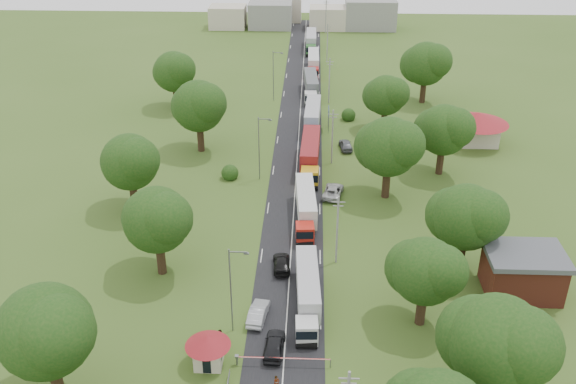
# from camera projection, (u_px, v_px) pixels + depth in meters

# --- Properties ---
(ground) EXTENTS (260.00, 260.00, 0.00)m
(ground) POSITION_uv_depth(u_px,v_px,m) (292.00, 231.00, 83.86)
(ground) COLOR #39551C
(ground) RESTS_ON ground
(road) EXTENTS (8.00, 200.00, 0.04)m
(road) POSITION_uv_depth(u_px,v_px,m) (297.00, 165.00, 101.52)
(road) COLOR black
(road) RESTS_ON ground
(boom_barrier) EXTENTS (9.22, 0.35, 1.18)m
(boom_barrier) POSITION_uv_depth(u_px,v_px,m) (269.00, 359.00, 61.41)
(boom_barrier) COLOR slate
(boom_barrier) RESTS_ON ground
(guard_booth) EXTENTS (4.40, 4.40, 3.45)m
(guard_booth) POSITION_uv_depth(u_px,v_px,m) (208.00, 347.00, 61.02)
(guard_booth) COLOR beige
(guard_booth) RESTS_ON ground
(info_sign) EXTENTS (0.12, 3.10, 4.10)m
(info_sign) POSITION_uv_depth(u_px,v_px,m) (329.00, 114.00, 113.17)
(info_sign) COLOR slate
(info_sign) RESTS_ON ground
(pole_1) EXTENTS (1.60, 0.24, 9.00)m
(pole_1) POSITION_uv_depth(u_px,v_px,m) (337.00, 229.00, 75.29)
(pole_1) COLOR gray
(pole_1) RESTS_ON ground
(pole_2) EXTENTS (1.60, 0.24, 9.00)m
(pole_2) POSITION_uv_depth(u_px,v_px,m) (332.00, 136.00, 100.01)
(pole_2) COLOR gray
(pole_2) RESTS_ON ground
(pole_3) EXTENTS (1.60, 0.24, 9.00)m
(pole_3) POSITION_uv_depth(u_px,v_px,m) (329.00, 80.00, 124.74)
(pole_3) COLOR gray
(pole_3) RESTS_ON ground
(pole_4) EXTENTS (1.60, 0.24, 9.00)m
(pole_4) POSITION_uv_depth(u_px,v_px,m) (327.00, 42.00, 149.46)
(pole_4) COLOR gray
(pole_4) RESTS_ON ground
(pole_5) EXTENTS (1.60, 0.24, 9.00)m
(pole_5) POSITION_uv_depth(u_px,v_px,m) (326.00, 16.00, 174.19)
(pole_5) COLOR gray
(pole_5) RESTS_ON ground
(lamp_0) EXTENTS (2.03, 0.22, 10.00)m
(lamp_0) POSITION_uv_depth(u_px,v_px,m) (232.00, 287.00, 63.79)
(lamp_0) COLOR slate
(lamp_0) RESTS_ON ground
(lamp_1) EXTENTS (2.03, 0.22, 10.00)m
(lamp_1) POSITION_uv_depth(u_px,v_px,m) (260.00, 145.00, 94.70)
(lamp_1) COLOR slate
(lamp_1) RESTS_ON ground
(lamp_2) EXTENTS (2.03, 0.22, 10.00)m
(lamp_2) POSITION_uv_depth(u_px,v_px,m) (274.00, 73.00, 125.60)
(lamp_2) COLOR slate
(lamp_2) RESTS_ON ground
(tree_1) EXTENTS (9.60, 9.60, 12.05)m
(tree_1) POSITION_uv_depth(u_px,v_px,m) (497.00, 342.00, 53.20)
(tree_1) COLOR #382616
(tree_1) RESTS_ON ground
(tree_2) EXTENTS (8.00, 8.00, 10.10)m
(tree_2) POSITION_uv_depth(u_px,v_px,m) (425.00, 270.00, 64.50)
(tree_2) COLOR #382616
(tree_2) RESTS_ON ground
(tree_3) EXTENTS (8.80, 8.80, 11.07)m
(tree_3) POSITION_uv_depth(u_px,v_px,m) (466.00, 216.00, 72.84)
(tree_3) COLOR #382616
(tree_3) RESTS_ON ground
(tree_4) EXTENTS (9.60, 9.60, 12.05)m
(tree_4) POSITION_uv_depth(u_px,v_px,m) (389.00, 146.00, 88.70)
(tree_4) COLOR #382616
(tree_4) RESTS_ON ground
(tree_5) EXTENTS (8.80, 8.80, 11.07)m
(tree_5) POSITION_uv_depth(u_px,v_px,m) (444.00, 130.00, 95.72)
(tree_5) COLOR #382616
(tree_5) RESTS_ON ground
(tree_6) EXTENTS (8.00, 8.00, 10.10)m
(tree_6) POSITION_uv_depth(u_px,v_px,m) (386.00, 95.00, 111.27)
(tree_6) COLOR #382616
(tree_6) RESTS_ON ground
(tree_7) EXTENTS (9.60, 9.60, 12.05)m
(tree_7) POSITION_uv_depth(u_px,v_px,m) (426.00, 63.00, 123.63)
(tree_7) COLOR #382616
(tree_7) RESTS_ON ground
(tree_9) EXTENTS (9.60, 9.60, 12.05)m
(tree_9) POSITION_uv_depth(u_px,v_px,m) (46.00, 330.00, 54.56)
(tree_9) COLOR #382616
(tree_9) RESTS_ON ground
(tree_10) EXTENTS (8.80, 8.80, 11.07)m
(tree_10) POSITION_uv_depth(u_px,v_px,m) (157.00, 219.00, 72.32)
(tree_10) COLOR #382616
(tree_10) RESTS_ON ground
(tree_11) EXTENTS (8.80, 8.80, 11.07)m
(tree_11) POSITION_uv_depth(u_px,v_px,m) (130.00, 161.00, 85.82)
(tree_11) COLOR #382616
(tree_11) RESTS_ON ground
(tree_12) EXTENTS (9.60, 9.60, 12.05)m
(tree_12) POSITION_uv_depth(u_px,v_px,m) (199.00, 106.00, 102.98)
(tree_12) COLOR #382616
(tree_12) RESTS_ON ground
(tree_13) EXTENTS (8.80, 8.80, 11.07)m
(tree_13) POSITION_uv_depth(u_px,v_px,m) (174.00, 71.00, 121.21)
(tree_13) COLOR #382616
(tree_13) RESTS_ON ground
(house_brick) EXTENTS (8.60, 6.60, 5.20)m
(house_brick) POSITION_uv_depth(u_px,v_px,m) (523.00, 272.00, 71.09)
(house_brick) COLOR maroon
(house_brick) RESTS_ON ground
(house_cream) EXTENTS (10.08, 10.08, 5.80)m
(house_cream) POSITION_uv_depth(u_px,v_px,m) (477.00, 123.00, 107.57)
(house_cream) COLOR beige
(house_cream) RESTS_ON ground
(distant_town) EXTENTS (52.00, 8.00, 8.00)m
(distant_town) POSITION_uv_depth(u_px,v_px,m) (308.00, 16.00, 179.33)
(distant_town) COLOR gray
(distant_town) RESTS_ON ground
(church) EXTENTS (5.00, 5.00, 12.30)m
(church) POSITION_uv_depth(u_px,v_px,m) (293.00, 3.00, 185.67)
(church) COLOR beige
(church) RESTS_ON ground
(truck_0) EXTENTS (2.91, 13.58, 3.75)m
(truck_0) POSITION_uv_depth(u_px,v_px,m) (308.00, 291.00, 69.02)
(truck_0) COLOR silver
(truck_0) RESTS_ON ground
(truck_1) EXTENTS (3.12, 13.82, 3.81)m
(truck_1) POSITION_uv_depth(u_px,v_px,m) (306.00, 206.00, 85.57)
(truck_1) COLOR #B52014
(truck_1) RESTS_ON ground
(truck_2) EXTENTS (3.07, 15.55, 4.30)m
(truck_2) POSITION_uv_depth(u_px,v_px,m) (310.00, 155.00, 99.65)
(truck_2) COLOR gold
(truck_2) RESTS_ON ground
(truck_3) EXTENTS (2.98, 14.79, 4.09)m
(truck_3) POSITION_uv_depth(u_px,v_px,m) (313.00, 118.00, 113.84)
(truck_3) COLOR navy
(truck_3) RESTS_ON ground
(truck_4) EXTENTS (3.14, 14.12, 3.90)m
(truck_4) POSITION_uv_depth(u_px,v_px,m) (311.00, 85.00, 129.95)
(truck_4) COLOR silver
(truck_4) RESTS_ON ground
(truck_5) EXTENTS (2.46, 13.90, 3.85)m
(truck_5) POSITION_uv_depth(u_px,v_px,m) (313.00, 63.00, 144.17)
(truck_5) COLOR red
(truck_5) RESTS_ON ground
(truck_6) EXTENTS (2.47, 14.31, 3.97)m
(truck_6) POSITION_uv_depth(u_px,v_px,m) (311.00, 41.00, 160.49)
(truck_6) COLOR #265F23
(truck_6) RESTS_ON ground
(car_lane_front) EXTENTS (2.21, 4.94, 1.65)m
(car_lane_front) POSITION_uv_depth(u_px,v_px,m) (274.00, 345.00, 63.22)
(car_lane_front) COLOR black
(car_lane_front) RESTS_ON ground
(car_lane_mid) EXTENTS (2.30, 4.94, 1.57)m
(car_lane_mid) POSITION_uv_depth(u_px,v_px,m) (258.00, 313.00, 67.70)
(car_lane_mid) COLOR #AAADB2
(car_lane_mid) RESTS_ON ground
(car_lane_rear) EXTENTS (2.33, 5.01, 1.42)m
(car_lane_rear) POSITION_uv_depth(u_px,v_px,m) (282.00, 263.00, 76.01)
(car_lane_rear) COLOR black
(car_lane_rear) RESTS_ON ground
(car_verge_near) EXTENTS (3.51, 5.86, 1.52)m
(car_verge_near) POSITION_uv_depth(u_px,v_px,m) (333.00, 191.00, 92.12)
(car_verge_near) COLOR #AFAFAF
(car_verge_near) RESTS_ON ground
(car_verge_far) EXTENTS (2.45, 4.87, 1.59)m
(car_verge_far) POSITION_uv_depth(u_px,v_px,m) (346.00, 145.00, 106.66)
(car_verge_far) COLOR #55585C
(car_verge_far) RESTS_ON ground
(pedestrian_near) EXTENTS (0.69, 0.63, 1.58)m
(pedestrian_near) POSITION_uv_depth(u_px,v_px,m) (277.00, 383.00, 58.70)
(pedestrian_near) COLOR gray
(pedestrian_near) RESTS_ON ground
(pedestrian_booth) EXTENTS (0.96, 1.00, 1.63)m
(pedestrian_booth) POSITION_uv_depth(u_px,v_px,m) (220.00, 337.00, 64.28)
(pedestrian_booth) COLOR gray
(pedestrian_booth) RESTS_ON ground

